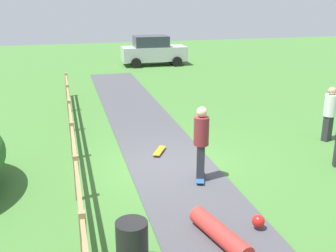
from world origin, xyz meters
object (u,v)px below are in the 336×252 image
object	(u,v)px
skater_riding	(201,140)
bystander_white	(330,111)
trash_bin	(132,245)
parked_car_silver	(153,51)
skater_fallen	(223,232)
skateboard_loose	(159,151)

from	to	relation	value
skater_riding	bystander_white	size ratio (longest dim) A/B	1.08
trash_bin	parked_car_silver	distance (m)	21.15
trash_bin	skater_riding	size ratio (longest dim) A/B	0.47
bystander_white	parked_car_silver	bearing A→B (deg)	98.25
skater_fallen	skateboard_loose	world-z (taller)	skater_fallen
skateboard_loose	parked_car_silver	size ratio (longest dim) A/B	0.19
bystander_white	parked_car_silver	distance (m)	15.86
trash_bin	skater_fallen	bearing A→B (deg)	10.83
skater_riding	skater_fallen	xyz separation A→B (m)	(-0.46, -2.71, -0.90)
skater_riding	parked_car_silver	distance (m)	17.69
skateboard_loose	bystander_white	size ratio (longest dim) A/B	0.45
skateboard_loose	skater_fallen	bearing A→B (deg)	-88.43
skater_riding	skater_fallen	distance (m)	2.90
skater_fallen	parked_car_silver	world-z (taller)	parked_car_silver
skateboard_loose	bystander_white	distance (m)	5.61
bystander_white	skateboard_loose	bearing A→B (deg)	177.54
skater_fallen	parked_car_silver	xyz separation A→B (m)	(3.12, 20.21, 0.76)
trash_bin	skateboard_loose	size ratio (longest dim) A/B	1.13
skater_riding	bystander_white	distance (m)	5.25
skater_fallen	parked_car_silver	size ratio (longest dim) A/B	0.40
skateboard_loose	skater_riding	bearing A→B (deg)	-73.69
trash_bin	skateboard_loose	bearing A→B (deg)	71.65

